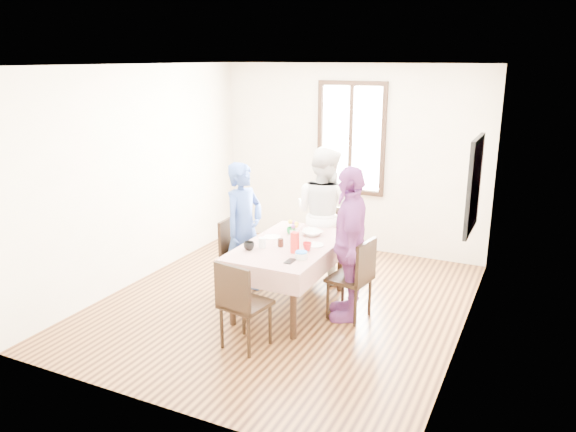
# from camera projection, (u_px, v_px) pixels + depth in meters

# --- Properties ---
(ground) EXTENTS (4.50, 4.50, 0.00)m
(ground) POSITION_uv_depth(u_px,v_px,m) (284.00, 303.00, 6.54)
(ground) COLOR black
(ground) RESTS_ON ground
(back_wall) EXTENTS (4.00, 0.00, 4.00)m
(back_wall) POSITION_uv_depth(u_px,v_px,m) (351.00, 159.00, 8.12)
(back_wall) COLOR beige
(back_wall) RESTS_ON ground
(right_wall) EXTENTS (0.00, 4.50, 4.50)m
(right_wall) POSITION_uv_depth(u_px,v_px,m) (471.00, 212.00, 5.34)
(right_wall) COLOR beige
(right_wall) RESTS_ON ground
(window_frame) EXTENTS (1.02, 0.06, 1.62)m
(window_frame) POSITION_uv_depth(u_px,v_px,m) (351.00, 138.00, 8.02)
(window_frame) COLOR black
(window_frame) RESTS_ON back_wall
(window_pane) EXTENTS (0.90, 0.02, 1.50)m
(window_pane) POSITION_uv_depth(u_px,v_px,m) (351.00, 138.00, 8.03)
(window_pane) COLOR white
(window_pane) RESTS_ON back_wall
(art_poster) EXTENTS (0.04, 0.76, 0.96)m
(art_poster) POSITION_uv_depth(u_px,v_px,m) (475.00, 185.00, 5.55)
(art_poster) COLOR red
(art_poster) RESTS_ON right_wall
(dining_table) EXTENTS (0.84, 1.47, 0.75)m
(dining_table) POSITION_uv_depth(u_px,v_px,m) (290.00, 276.00, 6.35)
(dining_table) COLOR black
(dining_table) RESTS_ON ground
(tablecloth) EXTENTS (0.96, 1.59, 0.01)m
(tablecloth) POSITION_uv_depth(u_px,v_px,m) (290.00, 244.00, 6.24)
(tablecloth) COLOR #5D0E07
(tablecloth) RESTS_ON dining_table
(chair_left) EXTENTS (0.42, 0.42, 0.91)m
(chair_left) POSITION_uv_depth(u_px,v_px,m) (243.00, 256.00, 6.73)
(chair_left) COLOR black
(chair_left) RESTS_ON ground
(chair_right) EXTENTS (0.48, 0.48, 0.91)m
(chair_right) POSITION_uv_depth(u_px,v_px,m) (350.00, 278.00, 6.07)
(chair_right) COLOR black
(chair_right) RESTS_ON ground
(chair_far) EXTENTS (0.43, 0.43, 0.91)m
(chair_far) POSITION_uv_depth(u_px,v_px,m) (323.00, 244.00, 7.20)
(chair_far) COLOR black
(chair_far) RESTS_ON ground
(chair_near) EXTENTS (0.48, 0.48, 0.91)m
(chair_near) POSITION_uv_depth(u_px,v_px,m) (246.00, 304.00, 5.45)
(chair_near) COLOR black
(chair_near) RESTS_ON ground
(person_left) EXTENTS (0.49, 0.65, 1.61)m
(person_left) POSITION_uv_depth(u_px,v_px,m) (243.00, 229.00, 6.63)
(person_left) COLOR #2C468B
(person_left) RESTS_ON ground
(person_far) EXTENTS (0.97, 0.83, 1.71)m
(person_far) POSITION_uv_depth(u_px,v_px,m) (323.00, 214.00, 7.08)
(person_far) COLOR silver
(person_far) RESTS_ON ground
(person_right) EXTENTS (0.74, 1.08, 1.70)m
(person_right) POSITION_uv_depth(u_px,v_px,m) (349.00, 244.00, 5.97)
(person_right) COLOR #7C377D
(person_right) RESTS_ON ground
(mug_black) EXTENTS (0.13, 0.13, 0.09)m
(mug_black) POSITION_uv_depth(u_px,v_px,m) (249.00, 246.00, 6.03)
(mug_black) COLOR black
(mug_black) RESTS_ON tablecloth
(mug_flag) EXTENTS (0.12, 0.12, 0.09)m
(mug_flag) POSITION_uv_depth(u_px,v_px,m) (307.00, 247.00, 6.01)
(mug_flag) COLOR red
(mug_flag) RESTS_ON tablecloth
(mug_green) EXTENTS (0.12, 0.12, 0.08)m
(mug_green) POSITION_uv_depth(u_px,v_px,m) (291.00, 231.00, 6.58)
(mug_green) COLOR #0C7226
(mug_green) RESTS_ON tablecloth
(serving_bowl) EXTENTS (0.28, 0.28, 0.05)m
(serving_bowl) POSITION_uv_depth(u_px,v_px,m) (312.00, 233.00, 6.52)
(serving_bowl) COLOR white
(serving_bowl) RESTS_ON tablecloth
(juice_carton) EXTENTS (0.07, 0.07, 0.23)m
(juice_carton) POSITION_uv_depth(u_px,v_px,m) (295.00, 243.00, 5.93)
(juice_carton) COLOR red
(juice_carton) RESTS_ON tablecloth
(butter_tub) EXTENTS (0.13, 0.13, 0.07)m
(butter_tub) POSITION_uv_depth(u_px,v_px,m) (301.00, 256.00, 5.78)
(butter_tub) COLOR white
(butter_tub) RESTS_ON tablecloth
(jam_jar) EXTENTS (0.06, 0.06, 0.09)m
(jam_jar) POSITION_uv_depth(u_px,v_px,m) (281.00, 243.00, 6.14)
(jam_jar) COLOR black
(jam_jar) RESTS_ON tablecloth
(drinking_glass) EXTENTS (0.08, 0.08, 0.11)m
(drinking_glass) POSITION_uv_depth(u_px,v_px,m) (262.00, 243.00, 6.10)
(drinking_glass) COLOR silver
(drinking_glass) RESTS_ON tablecloth
(smartphone) EXTENTS (0.08, 0.16, 0.01)m
(smartphone) POSITION_uv_depth(u_px,v_px,m) (290.00, 261.00, 5.70)
(smartphone) COLOR black
(smartphone) RESTS_ON tablecloth
(flower_vase) EXTENTS (0.08, 0.08, 0.15)m
(flower_vase) POSITION_uv_depth(u_px,v_px,m) (293.00, 237.00, 6.23)
(flower_vase) COLOR silver
(flower_vase) RESTS_ON tablecloth
(plate_left) EXTENTS (0.20, 0.20, 0.01)m
(plate_left) POSITION_uv_depth(u_px,v_px,m) (272.00, 237.00, 6.46)
(plate_left) COLOR white
(plate_left) RESTS_ON tablecloth
(plate_right) EXTENTS (0.20, 0.20, 0.01)m
(plate_right) POSITION_uv_depth(u_px,v_px,m) (315.00, 245.00, 6.19)
(plate_right) COLOR white
(plate_right) RESTS_ON tablecloth
(plate_far) EXTENTS (0.20, 0.20, 0.01)m
(plate_far) POSITION_uv_depth(u_px,v_px,m) (311.00, 230.00, 6.72)
(plate_far) COLOR white
(plate_far) RESTS_ON tablecloth
(butter_lid) EXTENTS (0.12, 0.12, 0.01)m
(butter_lid) POSITION_uv_depth(u_px,v_px,m) (301.00, 252.00, 5.76)
(butter_lid) COLOR blue
(butter_lid) RESTS_ON butter_tub
(flower_bunch) EXTENTS (0.09, 0.09, 0.10)m
(flower_bunch) POSITION_uv_depth(u_px,v_px,m) (293.00, 226.00, 6.19)
(flower_bunch) COLOR yellow
(flower_bunch) RESTS_ON flower_vase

